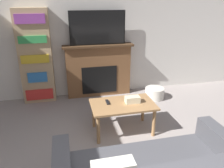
# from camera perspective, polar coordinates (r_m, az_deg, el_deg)

# --- Properties ---
(wall_back) EXTENTS (6.61, 0.06, 2.70)m
(wall_back) POSITION_cam_1_polar(r_m,az_deg,el_deg) (4.55, -4.09, 13.86)
(wall_back) COLOR silver
(wall_back) RESTS_ON ground_plane
(fireplace) EXTENTS (1.43, 0.28, 1.09)m
(fireplace) POSITION_cam_1_polar(r_m,az_deg,el_deg) (4.59, -3.51, 3.64)
(fireplace) COLOR brown
(fireplace) RESTS_ON ground_plane
(tv) EXTENTS (1.10, 0.03, 0.65)m
(tv) POSITION_cam_1_polar(r_m,az_deg,el_deg) (4.38, -3.73, 14.41)
(tv) COLOR black
(tv) RESTS_ON fireplace
(coffee_table) EXTENTS (0.96, 0.58, 0.48)m
(coffee_table) POSITION_cam_1_polar(r_m,az_deg,el_deg) (3.32, 2.85, -6.16)
(coffee_table) COLOR #A87A4C
(coffee_table) RESTS_ON ground_plane
(tissue_box) EXTENTS (0.22, 0.12, 0.10)m
(tissue_box) POSITION_cam_1_polar(r_m,az_deg,el_deg) (3.31, 5.36, -4.07)
(tissue_box) COLOR beige
(tissue_box) RESTS_ON coffee_table
(remote_control) EXTENTS (0.04, 0.15, 0.02)m
(remote_control) POSITION_cam_1_polar(r_m,az_deg,el_deg) (3.30, -1.18, -4.76)
(remote_control) COLOR black
(remote_control) RESTS_ON coffee_table
(bookshelf) EXTENTS (0.61, 0.29, 1.80)m
(bookshelf) POSITION_cam_1_polar(r_m,az_deg,el_deg) (4.44, -19.29, 6.59)
(bookshelf) COLOR tan
(bookshelf) RESTS_ON ground_plane
(storage_basket) EXTENTS (0.39, 0.39, 0.23)m
(storage_basket) POSITION_cam_1_polar(r_m,az_deg,el_deg) (4.62, 11.03, -2.36)
(storage_basket) COLOR silver
(storage_basket) RESTS_ON ground_plane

